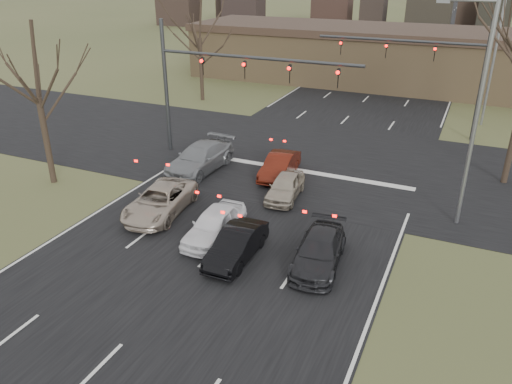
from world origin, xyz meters
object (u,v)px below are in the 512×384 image
streetlight_right_near (474,104)px  car_charcoal_sedan (319,251)px  mast_arm_far (439,61)px  car_red_ahead (280,166)px  car_white_sedan (214,225)px  mast_arm_near (213,74)px  car_silver_ahead (285,187)px  car_black_hatch (236,245)px  streetlight_right_far (493,47)px  building (406,57)px  car_grey_ahead (200,158)px  car_silver_suv (160,201)px

streetlight_right_near → car_charcoal_sedan: size_ratio=2.35×
mast_arm_far → car_red_ahead: (-6.68, -11.23, -4.37)m
mast_arm_far → car_white_sedan: 20.43m
mast_arm_near → mast_arm_far: 15.17m
car_silver_ahead → car_white_sedan: bearing=-109.8°
car_black_hatch → car_red_ahead: size_ratio=0.97×
streetlight_right_near → car_silver_ahead: bearing=-175.1°
mast_arm_near → car_charcoal_sedan: bearing=-43.4°
streetlight_right_near → mast_arm_far: bearing=101.5°
mast_arm_near → streetlight_right_far: size_ratio=1.21×
building → streetlight_right_far: streetlight_right_far is taller
car_white_sedan → car_black_hatch: car_white_sedan is taller
car_white_sedan → car_black_hatch: bearing=-35.5°
streetlight_right_far → car_grey_ahead: 22.20m
building → car_grey_ahead: (-7.00, -27.26, -1.90)m
car_white_sedan → car_red_ahead: (0.00, 7.58, -0.04)m
mast_arm_near → car_silver_suv: size_ratio=2.55×
streetlight_right_near → car_white_sedan: (-9.32, -5.81, -4.90)m
mast_arm_near → car_red_ahead: bearing=-14.6°
mast_arm_far → car_grey_ahead: 17.13m
car_silver_ahead → streetlight_right_near: bearing=-0.8°
streetlight_right_far → car_white_sedan: bearing=-113.3°
mast_arm_far → car_black_hatch: size_ratio=2.91×
car_black_hatch → car_red_ahead: 8.77m
car_grey_ahead → car_silver_ahead: size_ratio=1.46×
mast_arm_near → car_silver_ahead: 8.35m
streetlight_right_near → streetlight_right_far: same height
car_silver_suv → streetlight_right_near: bearing=13.4°
streetlight_right_near → car_grey_ahead: size_ratio=1.91×
car_white_sedan → streetlight_right_far: bearing=64.9°
mast_arm_near → car_grey_ahead: (0.23, -2.26, -4.31)m
streetlight_right_near → car_silver_suv: (-12.82, -4.76, -4.92)m
mast_arm_far → streetlight_right_near: bearing=-78.5°
car_red_ahead → building: bearing=81.1°
mast_arm_near → streetlight_right_far: 20.20m
building → car_grey_ahead: size_ratio=8.09×
mast_arm_near → mast_arm_far: size_ratio=1.09×
building → car_white_sedan: (-2.50, -33.81, -1.98)m
car_silver_suv → car_white_sedan: (3.50, -1.05, 0.02)m
car_grey_ahead → car_red_ahead: car_grey_ahead is taller
car_charcoal_sedan → car_red_ahead: car_red_ahead is taller
car_black_hatch → car_silver_ahead: (-0.28, 6.17, -0.02)m
mast_arm_far → car_black_hatch: 20.97m
streetlight_right_far → car_silver_ahead: (-8.54, -17.69, -4.97)m
streetlight_right_near → car_charcoal_sedan: 9.01m
streetlight_right_far → car_white_sedan: streetlight_right_far is taller
mast_arm_near → car_charcoal_sedan: 13.77m
car_silver_ahead → building: bearing=81.9°
mast_arm_near → car_silver_suv: (1.23, -7.76, -4.41)m
car_red_ahead → streetlight_right_far: bearing=53.8°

